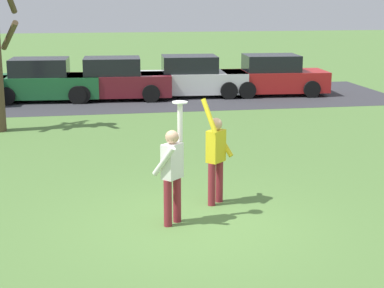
# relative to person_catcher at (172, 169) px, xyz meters

# --- Properties ---
(ground_plane) EXTENTS (120.00, 120.00, 0.00)m
(ground_plane) POSITION_rel_person_catcher_xyz_m (0.39, -0.07, -0.98)
(ground_plane) COLOR #567F3D
(person_catcher) EXTENTS (0.55, 0.56, 2.08)m
(person_catcher) POSITION_rel_person_catcher_xyz_m (0.00, 0.00, 0.00)
(person_catcher) COLOR maroon
(person_catcher) RESTS_ON ground_plane
(person_defender) EXTENTS (0.65, 0.66, 2.05)m
(person_defender) POSITION_rel_person_catcher_xyz_m (0.95, 0.93, -0.00)
(person_defender) COLOR maroon
(person_defender) RESTS_ON ground_plane
(frisbee_disc) EXTENTS (0.26, 0.26, 0.02)m
(frisbee_disc) POSITION_rel_person_catcher_xyz_m (0.16, 0.16, 1.11)
(frisbee_disc) COLOR white
(frisbee_disc) RESTS_ON person_catcher
(parked_car_green) EXTENTS (4.21, 2.25, 1.59)m
(parked_car_green) POSITION_rel_person_catcher_xyz_m (-2.88, 13.81, -0.25)
(parked_car_green) COLOR #1E6633
(parked_car_green) RESTS_ON ground_plane
(parked_car_maroon) EXTENTS (4.21, 2.25, 1.59)m
(parked_car_maroon) POSITION_rel_person_catcher_xyz_m (-0.20, 13.67, -0.25)
(parked_car_maroon) COLOR maroon
(parked_car_maroon) RESTS_ON ground_plane
(parked_car_white) EXTENTS (4.21, 2.25, 1.59)m
(parked_car_white) POSITION_rel_person_catcher_xyz_m (2.81, 13.89, -0.25)
(parked_car_white) COLOR white
(parked_car_white) RESTS_ON ground_plane
(parked_car_red) EXTENTS (4.21, 2.25, 1.59)m
(parked_car_red) POSITION_rel_person_catcher_xyz_m (6.07, 13.71, -0.25)
(parked_car_red) COLOR red
(parked_car_red) RESTS_ON ground_plane
(parking_strip) EXTENTS (21.38, 6.40, 0.01)m
(parking_strip) POSITION_rel_person_catcher_xyz_m (-0.05, 13.72, -0.98)
(parking_strip) COLOR #38383D
(parking_strip) RESTS_ON ground_plane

